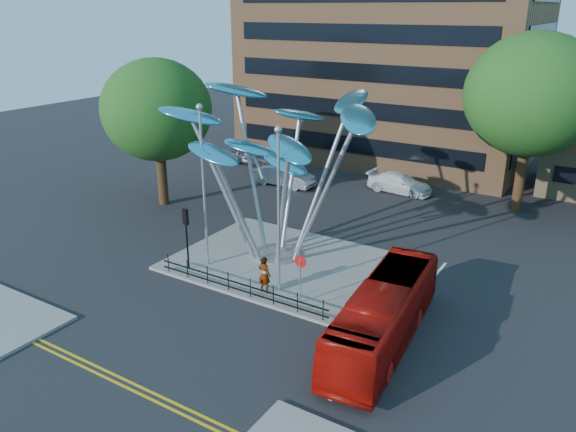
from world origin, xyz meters
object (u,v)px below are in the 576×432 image
Objects in this scene: traffic_light_island at (186,226)px; parked_car_right at (400,183)px; street_lamp_left at (203,173)px; tree_left at (157,110)px; no_entry_sign_island at (300,271)px; street_lamp_right at (279,197)px; parked_car_left at (253,156)px; parked_car_mid at (285,176)px; red_bus at (384,314)px; leaf_sculpture at (275,138)px; pedestrian at (264,275)px; tree_right at (533,95)px.

parked_car_right is (4.52, 19.13, -1.88)m from traffic_light_island.
tree_left is at bearing 145.62° from street_lamp_left.
street_lamp_right is at bearing 162.13° from no_entry_sign_island.
parked_car_mid reaches higher than parked_car_left.
tree_left is at bearing 152.52° from red_bus.
leaf_sculpture is 1.31× the size of red_bus.
red_bus is 1.94× the size of parked_car_mid.
red_bus is 1.93× the size of parked_car_right.
street_lamp_right reaches higher than red_bus.
street_lamp_left is 11.94m from red_bus.
pedestrian is 19.14m from parked_car_right.
parked_car_right is at bearing -177.51° from tree_right.
street_lamp_right is at bearing 162.37° from red_bus.
street_lamp_left is 1.06× the size of street_lamp_right.
traffic_light_island is 0.35× the size of red_bus.
tree_right is at bearing 56.31° from traffic_light_island.
street_lamp_right is (-7.50, -19.00, -2.94)m from tree_right.
pedestrian is at bearing -28.24° from tree_left.
parked_car_mid is at bearing 58.86° from tree_left.
red_bus is 5.14× the size of pedestrian.
street_lamp_right is (5.00, -0.50, -0.26)m from street_lamp_left.
pedestrian is at bearing -136.88° from street_lamp_right.
tree_left is at bearing -178.01° from parked_car_left.
pedestrian is (4.97, 0.00, -1.52)m from traffic_light_island.
leaf_sculpture is at bearing 124.91° from street_lamp_right.
tree_left reaches higher than no_entry_sign_island.
leaf_sculpture is at bearing -150.08° from parked_car_mid.
red_bus is at bearing -29.94° from leaf_sculpture.
street_lamp_right is (2.57, -3.68, -1.78)m from leaf_sculpture.
parked_car_mid is 0.99× the size of parked_car_right.
red_bus is 22.81m from parked_car_mid.
tree_right is 11.20m from parked_car_right.
tree_right reaches higher than leaf_sculpture.
tree_right is 22.49m from street_lamp_left.
tree_left is at bearing -151.39° from tree_right.
street_lamp_right is 0.85× the size of red_bus.
traffic_light_island is 11.70m from red_bus.
street_lamp_left is (9.50, -6.50, -1.44)m from tree_left.
leaf_sculpture is 2.54× the size of parked_car_mid.
tree_right is 1.24× the size of red_bus.
tree_left is at bearing 154.23° from street_lamp_right.
parked_car_right is at bearing 97.41° from no_entry_sign_island.
traffic_light_island is (-5.50, -0.50, -2.48)m from street_lamp_right.
parked_car_right is (-2.48, 19.11, -1.08)m from no_entry_sign_island.
leaf_sculpture is at bearing 134.33° from no_entry_sign_island.
traffic_light_island is 0.68× the size of parked_car_right.
parked_car_left is 0.88× the size of parked_car_right.
street_lamp_left reaches higher than street_lamp_right.
parked_car_mid is (-3.93, 15.89, -1.79)m from traffic_light_island.
street_lamp_right is 2.42× the size of traffic_light_island.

